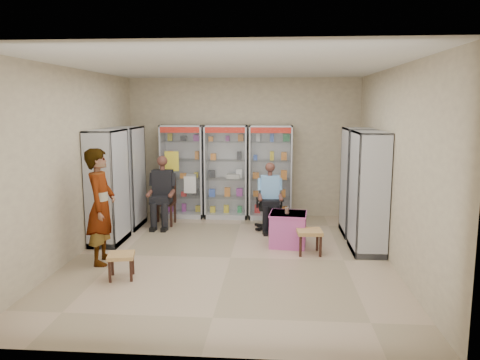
# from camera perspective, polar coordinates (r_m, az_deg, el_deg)

# --- Properties ---
(floor) EXTENTS (6.00, 6.00, 0.00)m
(floor) POSITION_cam_1_polar(r_m,az_deg,el_deg) (7.60, -1.16, -9.45)
(floor) COLOR tan
(floor) RESTS_ON ground
(room_shell) EXTENTS (5.02, 6.02, 3.01)m
(room_shell) POSITION_cam_1_polar(r_m,az_deg,el_deg) (7.22, -1.21, 5.53)
(room_shell) COLOR #C3B491
(room_shell) RESTS_ON ground
(cabinet_back_left) EXTENTS (0.90, 0.50, 2.00)m
(cabinet_back_left) POSITION_cam_1_polar(r_m,az_deg,el_deg) (10.20, -7.00, 1.05)
(cabinet_back_left) COLOR #B9BDC1
(cabinet_back_left) RESTS_ON floor
(cabinet_back_mid) EXTENTS (0.90, 0.50, 2.00)m
(cabinet_back_mid) POSITION_cam_1_polar(r_m,az_deg,el_deg) (10.06, -1.68, 1.00)
(cabinet_back_mid) COLOR silver
(cabinet_back_mid) RESTS_ON floor
(cabinet_back_right) EXTENTS (0.90, 0.50, 2.00)m
(cabinet_back_right) POSITION_cam_1_polar(r_m,az_deg,el_deg) (10.01, 3.74, 0.94)
(cabinet_back_right) COLOR #AFB2B7
(cabinet_back_right) RESTS_ON floor
(cabinet_right_far) EXTENTS (0.90, 0.50, 2.00)m
(cabinet_right_far) POSITION_cam_1_polar(r_m,az_deg,el_deg) (9.02, 14.07, -0.22)
(cabinet_right_far) COLOR silver
(cabinet_right_far) RESTS_ON floor
(cabinet_right_near) EXTENTS (0.90, 0.50, 2.00)m
(cabinet_right_near) POSITION_cam_1_polar(r_m,az_deg,el_deg) (7.95, 15.38, -1.50)
(cabinet_right_near) COLOR #A9ABB0
(cabinet_right_near) RESTS_ON floor
(cabinet_left_far) EXTENTS (0.90, 0.50, 2.00)m
(cabinet_left_far) POSITION_cam_1_polar(r_m,az_deg,el_deg) (9.55, -13.57, 0.31)
(cabinet_left_far) COLOR #A5A6AC
(cabinet_left_far) RESTS_ON floor
(cabinet_left_near) EXTENTS (0.90, 0.50, 2.00)m
(cabinet_left_near) POSITION_cam_1_polar(r_m,az_deg,el_deg) (8.52, -15.82, -0.83)
(cabinet_left_near) COLOR silver
(cabinet_left_near) RESTS_ON floor
(wooden_chair) EXTENTS (0.42, 0.42, 0.94)m
(wooden_chair) POSITION_cam_1_polar(r_m,az_deg,el_deg) (9.64, -9.24, -2.67)
(wooden_chair) COLOR black
(wooden_chair) RESTS_ON floor
(seated_customer) EXTENTS (0.44, 0.60, 1.34)m
(seated_customer) POSITION_cam_1_polar(r_m,az_deg,el_deg) (9.56, -9.34, -1.55)
(seated_customer) COLOR black
(seated_customer) RESTS_ON floor
(office_chair) EXTENTS (0.57, 0.57, 0.98)m
(office_chair) POSITION_cam_1_polar(r_m,az_deg,el_deg) (9.20, 3.64, -3.01)
(office_chair) COLOR black
(office_chair) RESTS_ON floor
(seated_shopkeeper) EXTENTS (0.45, 0.60, 1.25)m
(seated_shopkeeper) POSITION_cam_1_polar(r_m,az_deg,el_deg) (9.13, 3.64, -2.25)
(seated_shopkeeper) COLOR #70A3DE
(seated_shopkeeper) RESTS_ON floor
(pink_trunk) EXTENTS (0.66, 0.64, 0.58)m
(pink_trunk) POSITION_cam_1_polar(r_m,az_deg,el_deg) (8.19, 5.87, -6.00)
(pink_trunk) COLOR #C14D82
(pink_trunk) RESTS_ON floor
(tea_glass) EXTENTS (0.07, 0.07, 0.11)m
(tea_glass) POSITION_cam_1_polar(r_m,az_deg,el_deg) (8.06, 5.74, -3.74)
(tea_glass) COLOR #601108
(tea_glass) RESTS_ON pink_trunk
(woven_stool_a) EXTENTS (0.43, 0.43, 0.40)m
(woven_stool_a) POSITION_cam_1_polar(r_m,az_deg,el_deg) (7.83, 8.42, -7.46)
(woven_stool_a) COLOR #B47C4C
(woven_stool_a) RESTS_ON floor
(woven_stool_b) EXTENTS (0.43, 0.43, 0.36)m
(woven_stool_b) POSITION_cam_1_polar(r_m,az_deg,el_deg) (6.90, -14.25, -10.13)
(woven_stool_b) COLOR #AA7F47
(woven_stool_b) RESTS_ON floor
(standing_man) EXTENTS (0.47, 0.68, 1.78)m
(standing_man) POSITION_cam_1_polar(r_m,az_deg,el_deg) (7.45, -16.59, -3.11)
(standing_man) COLOR gray
(standing_man) RESTS_ON floor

